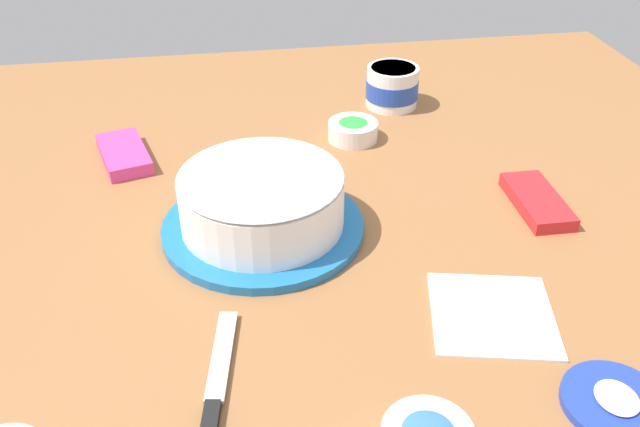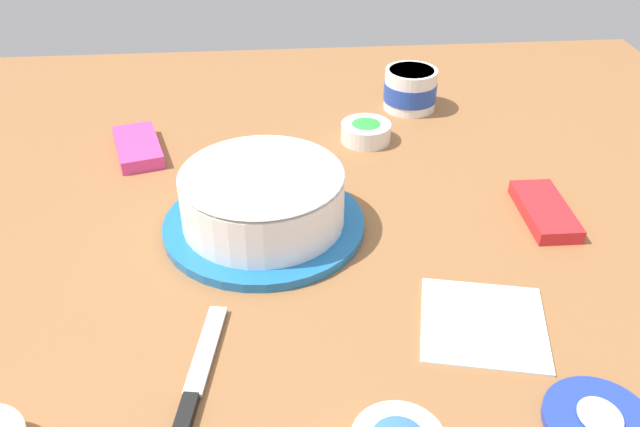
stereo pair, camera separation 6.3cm
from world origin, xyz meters
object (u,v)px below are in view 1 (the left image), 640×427
object	(u,v)px
candy_box_upper	(124,154)
paper_napkin	(492,313)
frosted_cake	(262,203)
frosting_tub_lid	(615,402)
sprinkle_bowl_green	(353,129)
frosting_tub	(392,86)
candy_box_lower	(537,201)
spreading_knife	(214,403)

from	to	relation	value
candy_box_upper	paper_napkin	size ratio (longest dim) A/B	0.96
frosted_cake	paper_napkin	size ratio (longest dim) A/B	1.95
frosting_tub_lid	sprinkle_bowl_green	world-z (taller)	sprinkle_bowl_green
frosted_cake	paper_napkin	xyz separation A→B (m)	(0.23, 0.26, -0.04)
frosting_tub	frosting_tub_lid	distance (m)	0.78
frosted_cake	frosting_tub_lid	xyz separation A→B (m)	(0.38, 0.34, -0.04)
candy_box_lower	sprinkle_bowl_green	bearing A→B (deg)	-137.92
frosted_cake	frosting_tub	distance (m)	0.49
frosted_cake	candy_box_upper	world-z (taller)	frosted_cake
sprinkle_bowl_green	candy_box_lower	xyz separation A→B (m)	(0.27, 0.23, -0.01)
spreading_knife	candy_box_upper	xyz separation A→B (m)	(-0.56, -0.13, 0.01)
frosting_tub_lid	paper_napkin	size ratio (longest dim) A/B	0.76
frosting_tub	frosting_tub_lid	size ratio (longest dim) A/B	0.90
spreading_knife	sprinkle_bowl_green	distance (m)	0.64
spreading_knife	candy_box_upper	world-z (taller)	candy_box_upper
frosted_cake	paper_napkin	bearing A→B (deg)	49.21
candy_box_lower	spreading_knife	bearing A→B (deg)	-57.54
frosting_tub	spreading_knife	xyz separation A→B (m)	(0.71, -0.37, -0.03)
frosted_cake	candy_box_upper	bearing A→B (deg)	-139.01
frosting_tub_lid	candy_box_lower	size ratio (longest dim) A/B	0.78
candy_box_lower	frosted_cake	bearing A→B (deg)	-89.79
sprinkle_bowl_green	candy_box_lower	size ratio (longest dim) A/B	0.61
candy_box_upper	paper_napkin	distance (m)	0.67
spreading_knife	candy_box_lower	size ratio (longest dim) A/B	1.60
frosting_tub	frosted_cake	bearing A→B (deg)	-36.65
frosting_tub	candy_box_lower	xyz separation A→B (m)	(0.40, 0.13, -0.03)
frosting_tub_lid	paper_napkin	distance (m)	0.17
paper_napkin	candy_box_lower	bearing A→B (deg)	144.74
frosting_tub_lid	paper_napkin	bearing A→B (deg)	-153.89
paper_napkin	frosting_tub_lid	bearing A→B (deg)	26.11
candy_box_lower	paper_napkin	distance (m)	0.27
spreading_knife	paper_napkin	xyz separation A→B (m)	(-0.09, 0.34, -0.00)
frosted_cake	frosting_tub	xyz separation A→B (m)	(-0.39, 0.29, -0.01)
sprinkle_bowl_green	paper_napkin	bearing A→B (deg)	8.87
frosting_tub	sprinkle_bowl_green	xyz separation A→B (m)	(0.13, -0.10, -0.02)
frosting_tub_lid	sprinkle_bowl_green	xyz separation A→B (m)	(-0.64, -0.15, 0.01)
frosted_cake	candy_box_upper	size ratio (longest dim) A/B	2.03
paper_napkin	candy_box_upper	bearing A→B (deg)	-134.79
candy_box_upper	frosted_cake	bearing A→B (deg)	25.77
frosted_cake	candy_box_lower	distance (m)	0.42
paper_napkin	spreading_knife	bearing A→B (deg)	-75.81
frosting_tub_lid	sprinkle_bowl_green	size ratio (longest dim) A/B	1.27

